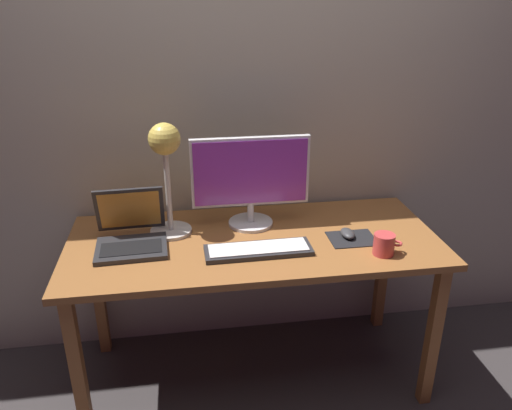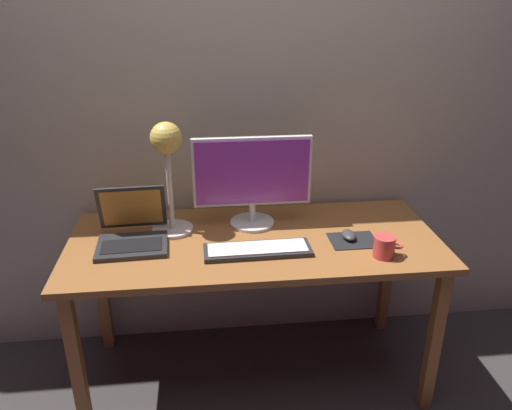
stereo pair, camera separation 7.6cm
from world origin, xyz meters
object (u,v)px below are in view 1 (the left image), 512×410
object	(u,v)px
laptop	(131,229)
desk_lamp	(166,158)
monitor	(250,177)
mouse	(348,233)
coffee_mug	(384,244)
keyboard_main	(258,250)

from	to	relation	value
laptop	desk_lamp	bearing A→B (deg)	25.75
monitor	desk_lamp	world-z (taller)	desk_lamp
desk_lamp	mouse	bearing A→B (deg)	-12.29
monitor	desk_lamp	size ratio (longest dim) A/B	1.06
monitor	laptop	size ratio (longest dim) A/B	1.71
monitor	mouse	bearing A→B (deg)	-26.06
desk_lamp	mouse	distance (m)	0.84
monitor	mouse	distance (m)	0.49
mouse	coffee_mug	distance (m)	0.19
mouse	coffee_mug	xyz separation A→B (m)	(0.10, -0.16, 0.02)
monitor	coffee_mug	world-z (taller)	monitor
laptop	desk_lamp	xyz separation A→B (m)	(0.16, 0.08, 0.28)
monitor	coffee_mug	size ratio (longest dim) A/B	4.32
keyboard_main	coffee_mug	bearing A→B (deg)	-9.92
mouse	coffee_mug	world-z (taller)	coffee_mug
laptop	desk_lamp	world-z (taller)	desk_lamp
keyboard_main	coffee_mug	xyz separation A→B (m)	(0.51, -0.09, 0.03)
mouse	coffee_mug	size ratio (longest dim) A/B	0.79
coffee_mug	laptop	bearing A→B (deg)	166.24
monitor	keyboard_main	size ratio (longest dim) A/B	1.18
monitor	mouse	size ratio (longest dim) A/B	5.46
keyboard_main	desk_lamp	size ratio (longest dim) A/B	0.89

